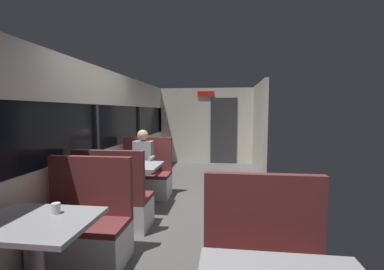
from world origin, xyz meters
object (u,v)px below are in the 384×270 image
at_px(bench_mid_window_facing_entry, 145,179).
at_px(seated_passenger, 144,168).
at_px(bench_mid_window_facing_end, 115,205).
at_px(dining_table_mid_window, 132,171).
at_px(coffee_cup_primary, 56,208).
at_px(dining_table_near_window, 36,232).
at_px(bench_near_window_facing_entry, 84,231).

relative_size(bench_mid_window_facing_entry, seated_passenger, 0.87).
bearing_deg(bench_mid_window_facing_end, seated_passenger, 90.00).
height_order(bench_mid_window_facing_end, seated_passenger, seated_passenger).
xyz_separation_m(dining_table_mid_window, coffee_cup_primary, (0.08, -2.05, 0.15)).
height_order(dining_table_near_window, bench_mid_window_facing_end, bench_mid_window_facing_end).
bearing_deg(coffee_cup_primary, bench_mid_window_facing_end, 93.51).
distance_m(bench_near_window_facing_entry, coffee_cup_primary, 0.72).
xyz_separation_m(dining_table_near_window, coffee_cup_primary, (0.08, 0.14, 0.15)).
height_order(bench_mid_window_facing_entry, coffee_cup_primary, bench_mid_window_facing_entry).
relative_size(bench_near_window_facing_entry, seated_passenger, 0.87).
distance_m(dining_table_mid_window, coffee_cup_primary, 2.05).
relative_size(bench_mid_window_facing_end, coffee_cup_primary, 12.22).
distance_m(dining_table_mid_window, bench_mid_window_facing_end, 0.77).
bearing_deg(bench_mid_window_facing_end, dining_table_mid_window, 90.00).
relative_size(dining_table_mid_window, coffee_cup_primary, 10.00).
bearing_deg(bench_mid_window_facing_end, coffee_cup_primary, -86.49).
height_order(dining_table_mid_window, bench_mid_window_facing_entry, bench_mid_window_facing_entry).
xyz_separation_m(dining_table_near_window, bench_mid_window_facing_end, (0.00, 1.49, -0.31)).
height_order(dining_table_mid_window, bench_mid_window_facing_end, bench_mid_window_facing_end).
bearing_deg(bench_near_window_facing_entry, bench_mid_window_facing_entry, 90.00).
distance_m(dining_table_near_window, seated_passenger, 2.82).
relative_size(dining_table_near_window, dining_table_mid_window, 1.00).
bearing_deg(dining_table_near_window, bench_near_window_facing_entry, 90.00).
height_order(dining_table_near_window, seated_passenger, seated_passenger).
bearing_deg(coffee_cup_primary, bench_near_window_facing_entry, 98.46).
bearing_deg(dining_table_near_window, bench_mid_window_facing_end, 90.00).
distance_m(seated_passenger, coffee_cup_primary, 2.68).
height_order(bench_near_window_facing_entry, dining_table_mid_window, bench_near_window_facing_entry).
xyz_separation_m(dining_table_near_window, seated_passenger, (0.00, 2.82, -0.10)).
bearing_deg(coffee_cup_primary, bench_mid_window_facing_entry, 91.72).
bearing_deg(dining_table_near_window, bench_mid_window_facing_entry, 90.00).
xyz_separation_m(dining_table_near_window, bench_mid_window_facing_entry, (0.00, 2.89, -0.31)).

